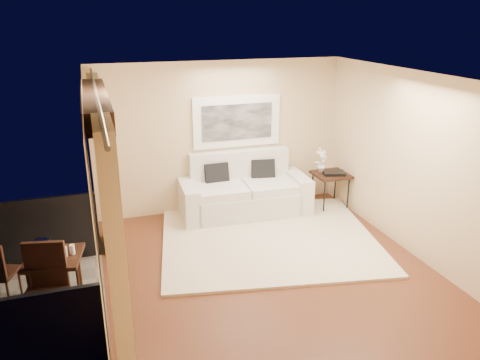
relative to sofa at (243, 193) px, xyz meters
name	(u,v)px	position (x,y,z in m)	size (l,w,h in m)	color
floor	(270,271)	(-0.31, -2.10, -0.39)	(5.00, 5.00, 0.00)	brown
room_shell	(95,102)	(-2.44, -2.10, 2.13)	(5.00, 6.40, 5.00)	white
balcony	(13,303)	(-3.61, -2.10, -0.21)	(1.81, 2.60, 1.17)	#605B56
curtains	(107,201)	(-2.42, -2.10, 0.95)	(0.16, 4.80, 2.64)	tan
artwork	(237,122)	(0.00, 0.36, 1.23)	(1.62, 0.07, 0.92)	white
rug	(268,238)	(0.04, -1.15, -0.37)	(3.37, 2.93, 0.04)	beige
sofa	(243,193)	(0.00, 0.00, 0.00)	(2.33, 1.08, 1.10)	silver
side_table	(331,176)	(1.62, -0.25, 0.22)	(0.61, 0.61, 0.66)	black
tray	(334,173)	(1.65, -0.30, 0.30)	(0.38, 0.28, 0.05)	black
orchid	(321,160)	(1.47, -0.14, 0.51)	(0.25, 0.17, 0.47)	white
bistro_table	(54,262)	(-3.09, -2.15, 0.27)	(0.72, 0.72, 0.74)	black
balcony_chair_near	(45,281)	(-3.17, -2.50, 0.23)	(0.55, 0.55, 1.06)	black
ice_bucket	(42,248)	(-3.20, -2.09, 0.45)	(0.18, 0.18, 0.20)	silver
candle	(60,249)	(-3.01, -2.05, 0.39)	(0.06, 0.06, 0.07)	#FA1628
vase	(48,256)	(-3.12, -2.31, 0.44)	(0.04, 0.04, 0.18)	silver
glass_a	(65,252)	(-2.95, -2.19, 0.41)	(0.06, 0.06, 0.12)	silver
glass_b	(72,249)	(-2.87, -2.16, 0.41)	(0.06, 0.06, 0.12)	white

